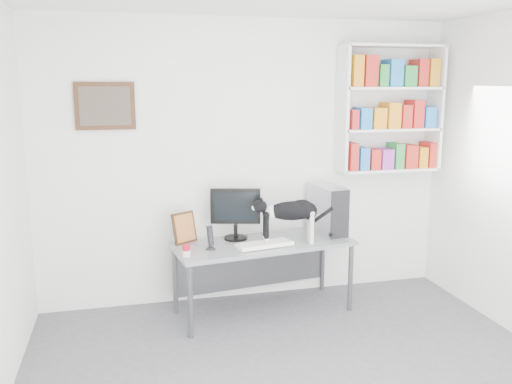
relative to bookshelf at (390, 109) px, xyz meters
The scene contains 11 objects.
room 2.37m from the bookshelf, 127.12° to the right, with size 4.01×4.01×2.70m.
bookshelf is the anchor object (origin of this frame).
wall_art 2.70m from the bookshelf, behind, with size 0.52×0.04×0.42m, color #452616.
desk 2.06m from the bookshelf, 167.48° to the right, with size 1.62×0.63×0.68m, color slate.
monitor 1.84m from the bookshelf, behind, with size 0.46×0.22×0.49m, color black.
keyboard 1.86m from the bookshelf, 162.54° to the right, with size 0.50×0.19×0.04m, color white.
pc_tower 1.17m from the bookshelf, 167.94° to the right, with size 0.21×0.46×0.46m, color silver.
speaker 2.18m from the bookshelf, 167.73° to the right, with size 0.10×0.10×0.22m, color black.
leaning_print 2.31m from the bookshelf, behind, with size 0.23×0.09×0.29m, color #452616.
soup_can 2.44m from the bookshelf, 165.31° to the right, with size 0.07×0.07×0.10m, color #A20D1F.
cat 1.55m from the bookshelf, 160.51° to the right, with size 0.66×0.18×0.41m, color black, non-canonical shape.
Camera 1 is at (-1.16, -3.05, 2.10)m, focal length 38.00 mm.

